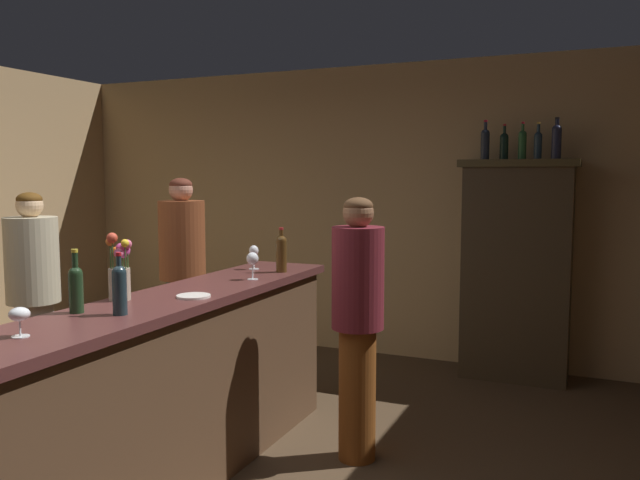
% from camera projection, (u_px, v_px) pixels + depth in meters
% --- Properties ---
extents(wall_back, '(5.70, 0.12, 2.70)m').
position_uv_depth(wall_back, '(334.00, 210.00, 6.24)').
color(wall_back, tan).
rests_on(wall_back, ground).
extents(bar_counter, '(0.54, 3.14, 1.05)m').
position_uv_depth(bar_counter, '(157.00, 400.00, 3.33)').
color(bar_counter, brown).
rests_on(bar_counter, ground).
extents(display_cabinet, '(0.93, 0.44, 1.81)m').
position_uv_depth(display_cabinet, '(517.00, 266.00, 5.30)').
color(display_cabinet, '#3C3020').
rests_on(display_cabinet, ground).
extents(wine_bottle_riesling, '(0.07, 0.07, 0.29)m').
position_uv_depth(wine_bottle_riesling, '(120.00, 287.00, 2.94)').
color(wine_bottle_riesling, '#1D2E35').
rests_on(wine_bottle_riesling, bar_counter).
extents(wine_bottle_pinot, '(0.07, 0.07, 0.30)m').
position_uv_depth(wine_bottle_pinot, '(281.00, 252.00, 4.25)').
color(wine_bottle_pinot, '#4C3214').
rests_on(wine_bottle_pinot, bar_counter).
extents(wine_bottle_merlot, '(0.07, 0.07, 0.30)m').
position_uv_depth(wine_bottle_merlot, '(76.00, 286.00, 2.98)').
color(wine_bottle_merlot, '#1C331B').
rests_on(wine_bottle_merlot, bar_counter).
extents(wine_glass_front, '(0.07, 0.07, 0.16)m').
position_uv_depth(wine_glass_front, '(254.00, 252.00, 4.38)').
color(wine_glass_front, white).
rests_on(wine_glass_front, bar_counter).
extents(wine_glass_mid, '(0.07, 0.07, 0.17)m').
position_uv_depth(wine_glass_mid, '(252.00, 259.00, 3.94)').
color(wine_glass_mid, white).
rests_on(wine_glass_mid, bar_counter).
extents(wine_glass_rear, '(0.08, 0.08, 0.12)m').
position_uv_depth(wine_glass_rear, '(19.00, 315.00, 2.54)').
color(wine_glass_rear, white).
rests_on(wine_glass_rear, bar_counter).
extents(flower_arrangement, '(0.12, 0.14, 0.35)m').
position_uv_depth(flower_arrangement, '(120.00, 271.00, 3.29)').
color(flower_arrangement, tan).
rests_on(flower_arrangement, bar_counter).
extents(cheese_plate, '(0.18, 0.18, 0.01)m').
position_uv_depth(cheese_plate, '(194.00, 296.00, 3.38)').
color(cheese_plate, white).
rests_on(cheese_plate, bar_counter).
extents(display_bottle_left, '(0.07, 0.07, 0.33)m').
position_uv_depth(display_bottle_left, '(485.00, 143.00, 5.31)').
color(display_bottle_left, '#1D2432').
rests_on(display_bottle_left, display_cabinet).
extents(display_bottle_midleft, '(0.07, 0.07, 0.29)m').
position_uv_depth(display_bottle_midleft, '(504.00, 145.00, 5.25)').
color(display_bottle_midleft, black).
rests_on(display_bottle_midleft, display_cabinet).
extents(display_bottle_center, '(0.06, 0.06, 0.30)m').
position_uv_depth(display_bottle_center, '(522.00, 143.00, 5.19)').
color(display_bottle_center, '#224E28').
rests_on(display_bottle_center, display_cabinet).
extents(display_bottle_midright, '(0.06, 0.06, 0.30)m').
position_uv_depth(display_bottle_midright, '(538.00, 144.00, 5.14)').
color(display_bottle_midright, '#1B2D3C').
rests_on(display_bottle_midright, display_cabinet).
extents(display_bottle_right, '(0.08, 0.08, 0.33)m').
position_uv_depth(display_bottle_right, '(557.00, 140.00, 5.09)').
color(display_bottle_right, '#1E2138').
rests_on(display_bottle_right, display_cabinet).
extents(patron_in_grey, '(0.37, 0.37, 1.67)m').
position_uv_depth(patron_in_grey, '(183.00, 272.00, 5.15)').
color(patron_in_grey, '#516253').
rests_on(patron_in_grey, ground).
extents(patron_in_navy, '(0.36, 0.36, 1.57)m').
position_uv_depth(patron_in_navy, '(34.00, 295.00, 4.47)').
color(patron_in_navy, '#B7A89A').
rests_on(patron_in_navy, ground).
extents(bartender, '(0.31, 0.31, 1.56)m').
position_uv_depth(bartender, '(358.00, 316.00, 3.76)').
color(bartender, brown).
rests_on(bartender, ground).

